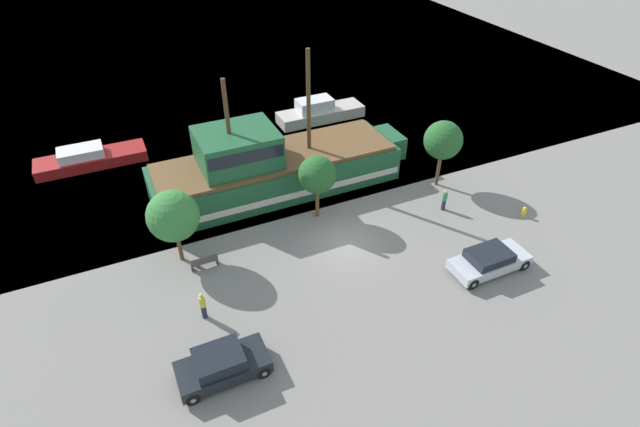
{
  "coord_description": "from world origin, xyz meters",
  "views": [
    {
      "loc": [
        -11.26,
        -20.69,
        19.55
      ],
      "look_at": [
        -0.79,
        2.0,
        1.2
      ],
      "focal_mm": 28.0,
      "sensor_mm": 36.0,
      "label": 1
    }
  ],
  "objects_px": {
    "pirate_ship": "(271,167)",
    "parked_car_curb_mid": "(489,260)",
    "moored_boat_outer": "(319,112)",
    "moored_boat_dockside": "(89,158)",
    "bench_promenade_east": "(204,262)",
    "fire_hydrant": "(524,211)",
    "parked_car_curb_front": "(222,365)",
    "pedestrian_walking_far": "(444,200)",
    "pedestrian_walking_near": "(203,306)"
  },
  "relations": [
    {
      "from": "parked_car_curb_front",
      "to": "pedestrian_walking_near",
      "type": "xyz_separation_m",
      "value": [
        0.1,
        3.81,
        0.11
      ]
    },
    {
      "from": "moored_boat_outer",
      "to": "moored_boat_dockside",
      "type": "bearing_deg",
      "value": 179.54
    },
    {
      "from": "pedestrian_walking_far",
      "to": "pirate_ship",
      "type": "bearing_deg",
      "value": 142.87
    },
    {
      "from": "fire_hydrant",
      "to": "pedestrian_walking_far",
      "type": "xyz_separation_m",
      "value": [
        -4.28,
        2.88,
        0.35
      ]
    },
    {
      "from": "moored_boat_outer",
      "to": "fire_hydrant",
      "type": "relative_size",
      "value": 10.09
    },
    {
      "from": "fire_hydrant",
      "to": "bench_promenade_east",
      "type": "bearing_deg",
      "value": 169.1
    },
    {
      "from": "moored_boat_dockside",
      "to": "pedestrian_walking_far",
      "type": "relative_size",
      "value": 5.23
    },
    {
      "from": "moored_boat_outer",
      "to": "parked_car_curb_mid",
      "type": "relative_size",
      "value": 1.67
    },
    {
      "from": "bench_promenade_east",
      "to": "pedestrian_walking_near",
      "type": "bearing_deg",
      "value": -104.36
    },
    {
      "from": "moored_boat_dockside",
      "to": "parked_car_curb_front",
      "type": "bearing_deg",
      "value": -80.03
    },
    {
      "from": "parked_car_curb_mid",
      "to": "moored_boat_dockside",
      "type": "bearing_deg",
      "value": 131.82
    },
    {
      "from": "pirate_ship",
      "to": "pedestrian_walking_far",
      "type": "relative_size",
      "value": 12.01
    },
    {
      "from": "parked_car_curb_front",
      "to": "pedestrian_walking_near",
      "type": "bearing_deg",
      "value": 88.48
    },
    {
      "from": "moored_boat_dockside",
      "to": "bench_promenade_east",
      "type": "bearing_deg",
      "value": -71.57
    },
    {
      "from": "moored_boat_dockside",
      "to": "parked_car_curb_mid",
      "type": "height_order",
      "value": "moored_boat_dockside"
    },
    {
      "from": "pedestrian_walking_near",
      "to": "pedestrian_walking_far",
      "type": "bearing_deg",
      "value": 9.11
    },
    {
      "from": "parked_car_curb_mid",
      "to": "bench_promenade_east",
      "type": "xyz_separation_m",
      "value": [
        -14.68,
        6.95,
        -0.25
      ]
    },
    {
      "from": "bench_promenade_east",
      "to": "moored_boat_outer",
      "type": "bearing_deg",
      "value": 46.59
    },
    {
      "from": "bench_promenade_east",
      "to": "parked_car_curb_front",
      "type": "bearing_deg",
      "value": -97.95
    },
    {
      "from": "parked_car_curb_front",
      "to": "parked_car_curb_mid",
      "type": "bearing_deg",
      "value": 2.07
    },
    {
      "from": "moored_boat_dockside",
      "to": "pirate_ship",
      "type": "bearing_deg",
      "value": -37.86
    },
    {
      "from": "parked_car_curb_mid",
      "to": "pedestrian_walking_far",
      "type": "relative_size",
      "value": 3.03
    },
    {
      "from": "pedestrian_walking_far",
      "to": "moored_boat_dockside",
      "type": "bearing_deg",
      "value": 142.47
    },
    {
      "from": "parked_car_curb_front",
      "to": "moored_boat_outer",
      "type": "bearing_deg",
      "value": 55.96
    },
    {
      "from": "pedestrian_walking_near",
      "to": "parked_car_curb_mid",
      "type": "bearing_deg",
      "value": -11.71
    },
    {
      "from": "parked_car_curb_front",
      "to": "bench_promenade_east",
      "type": "distance_m",
      "value": 7.6
    },
    {
      "from": "pedestrian_walking_near",
      "to": "pedestrian_walking_far",
      "type": "relative_size",
      "value": 1.09
    },
    {
      "from": "pirate_ship",
      "to": "pedestrian_walking_near",
      "type": "xyz_separation_m",
      "value": [
        -7.39,
        -9.87,
        -0.92
      ]
    },
    {
      "from": "moored_boat_dockside",
      "to": "pedestrian_walking_near",
      "type": "height_order",
      "value": "pedestrian_walking_near"
    },
    {
      "from": "pirate_ship",
      "to": "parked_car_curb_mid",
      "type": "distance_m",
      "value": 15.52
    },
    {
      "from": "moored_boat_outer",
      "to": "fire_hydrant",
      "type": "height_order",
      "value": "moored_boat_outer"
    },
    {
      "from": "moored_boat_outer",
      "to": "parked_car_curb_front",
      "type": "distance_m",
      "value": 27.07
    },
    {
      "from": "pedestrian_walking_far",
      "to": "fire_hydrant",
      "type": "bearing_deg",
      "value": -33.9
    },
    {
      "from": "parked_car_curb_front",
      "to": "fire_hydrant",
      "type": "distance_m",
      "value": 21.55
    },
    {
      "from": "moored_boat_dockside",
      "to": "parked_car_curb_front",
      "type": "distance_m",
      "value": 22.93
    },
    {
      "from": "moored_boat_dockside",
      "to": "bench_promenade_east",
      "type": "relative_size",
      "value": 5.11
    },
    {
      "from": "pirate_ship",
      "to": "moored_boat_outer",
      "type": "xyz_separation_m",
      "value": [
        7.66,
        8.75,
        -1.02
      ]
    },
    {
      "from": "parked_car_curb_front",
      "to": "fire_hydrant",
      "type": "height_order",
      "value": "parked_car_curb_front"
    },
    {
      "from": "parked_car_curb_mid",
      "to": "pedestrian_walking_near",
      "type": "relative_size",
      "value": 2.78
    },
    {
      "from": "fire_hydrant",
      "to": "pedestrian_walking_near",
      "type": "height_order",
      "value": "pedestrian_walking_near"
    },
    {
      "from": "moored_boat_dockside",
      "to": "pedestrian_walking_near",
      "type": "bearing_deg",
      "value": -77.77
    },
    {
      "from": "parked_car_curb_mid",
      "to": "bench_promenade_east",
      "type": "relative_size",
      "value": 2.95
    },
    {
      "from": "pirate_ship",
      "to": "fire_hydrant",
      "type": "bearing_deg",
      "value": -36.15
    },
    {
      "from": "pedestrian_walking_far",
      "to": "bench_promenade_east",
      "type": "bearing_deg",
      "value": 176.36
    },
    {
      "from": "moored_boat_outer",
      "to": "parked_car_curb_front",
      "type": "relative_size",
      "value": 1.86
    },
    {
      "from": "bench_promenade_east",
      "to": "parked_car_curb_mid",
      "type": "bearing_deg",
      "value": -25.35
    },
    {
      "from": "pirate_ship",
      "to": "parked_car_curb_mid",
      "type": "height_order",
      "value": "pirate_ship"
    },
    {
      "from": "pedestrian_walking_near",
      "to": "moored_boat_dockside",
      "type": "bearing_deg",
      "value": 102.23
    },
    {
      "from": "parked_car_curb_mid",
      "to": "fire_hydrant",
      "type": "xyz_separation_m",
      "value": [
        5.51,
        3.07,
        -0.27
      ]
    },
    {
      "from": "moored_boat_dockside",
      "to": "pedestrian_walking_near",
      "type": "xyz_separation_m",
      "value": [
        4.07,
        -18.78,
        0.26
      ]
    }
  ]
}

